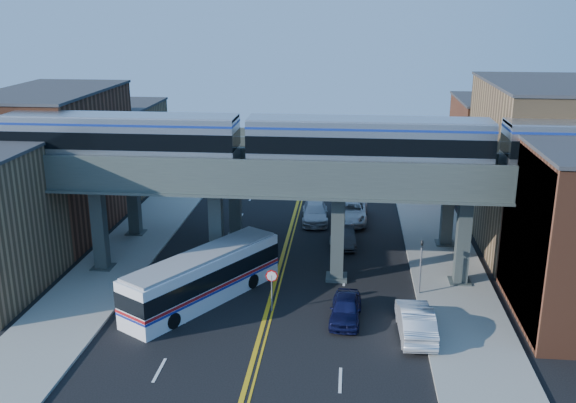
% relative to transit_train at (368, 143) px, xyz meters
% --- Properties ---
extents(ground, '(120.00, 120.00, 0.00)m').
position_rel_transit_train_xyz_m(ground, '(-5.76, -8.00, -9.23)').
color(ground, black).
rests_on(ground, ground).
extents(sidewalk_west, '(5.00, 70.00, 0.16)m').
position_rel_transit_train_xyz_m(sidewalk_west, '(-17.26, 2.00, -9.15)').
color(sidewalk_west, gray).
rests_on(sidewalk_west, ground).
extents(sidewalk_east, '(5.00, 70.00, 0.16)m').
position_rel_transit_train_xyz_m(sidewalk_east, '(5.74, 2.00, -9.15)').
color(sidewalk_east, gray).
rests_on(sidewalk_east, ground).
extents(building_west_b, '(8.00, 14.00, 11.00)m').
position_rel_transit_train_xyz_m(building_west_b, '(-24.26, 8.00, -3.73)').
color(building_west_b, brown).
rests_on(building_west_b, ground).
extents(building_west_c, '(8.00, 10.00, 8.00)m').
position_rel_transit_train_xyz_m(building_west_c, '(-24.26, 21.00, -5.23)').
color(building_west_c, olive).
rests_on(building_west_c, ground).
extents(building_east_b, '(8.00, 14.00, 12.00)m').
position_rel_transit_train_xyz_m(building_east_b, '(12.74, 8.00, -3.23)').
color(building_east_b, olive).
rests_on(building_east_b, ground).
extents(building_east_c, '(8.00, 10.00, 9.00)m').
position_rel_transit_train_xyz_m(building_east_c, '(12.74, 21.00, -4.73)').
color(building_east_c, brown).
rests_on(building_east_c, ground).
extents(mural_panel, '(0.10, 9.50, 9.50)m').
position_rel_transit_train_xyz_m(mural_panel, '(8.79, -4.00, -4.48)').
color(mural_panel, teal).
rests_on(mural_panel, ground).
extents(elevated_viaduct_near, '(52.00, 3.60, 7.40)m').
position_rel_transit_train_xyz_m(elevated_viaduct_near, '(-5.76, 0.00, -2.76)').
color(elevated_viaduct_near, '#394241').
rests_on(elevated_viaduct_near, ground).
extents(elevated_viaduct_far, '(52.00, 3.60, 7.40)m').
position_rel_transit_train_xyz_m(elevated_viaduct_far, '(-5.76, 7.00, -2.76)').
color(elevated_viaduct_far, '#394241').
rests_on(elevated_viaduct_far, ground).
extents(transit_train, '(46.42, 2.91, 3.39)m').
position_rel_transit_train_xyz_m(transit_train, '(0.00, 0.00, 0.00)').
color(transit_train, black).
rests_on(transit_train, elevated_viaduct_near).
extents(stop_sign, '(0.76, 0.09, 2.63)m').
position_rel_transit_train_xyz_m(stop_sign, '(-5.46, -5.00, -7.48)').
color(stop_sign, slate).
rests_on(stop_sign, ground).
extents(traffic_signal, '(0.15, 0.18, 4.10)m').
position_rel_transit_train_xyz_m(traffic_signal, '(3.44, -2.00, -6.93)').
color(traffic_signal, slate).
rests_on(traffic_signal, ground).
extents(transit_bus, '(8.19, 10.97, 2.93)m').
position_rel_transit_train_xyz_m(transit_bus, '(-9.77, -4.01, -7.73)').
color(transit_bus, white).
rests_on(transit_bus, ground).
extents(car_lane_a, '(1.95, 4.37, 1.46)m').
position_rel_transit_train_xyz_m(car_lane_a, '(-1.09, -5.74, -8.51)').
color(car_lane_a, '#0E1136').
rests_on(car_lane_a, ground).
extents(car_lane_b, '(2.06, 4.69, 1.50)m').
position_rel_transit_train_xyz_m(car_lane_b, '(-1.42, 6.48, -8.49)').
color(car_lane_b, '#2D2D2F').
rests_on(car_lane_b, ground).
extents(car_lane_c, '(2.86, 5.93, 1.63)m').
position_rel_transit_train_xyz_m(car_lane_c, '(-0.88, 12.16, -8.42)').
color(car_lane_c, silver).
rests_on(car_lane_c, ground).
extents(car_lane_d, '(2.44, 5.33, 1.51)m').
position_rel_transit_train_xyz_m(car_lane_d, '(-3.88, 11.75, -8.48)').
color(car_lane_d, silver).
rests_on(car_lane_d, ground).
extents(car_parked_curb, '(1.98, 5.25, 1.71)m').
position_rel_transit_train_xyz_m(car_parked_curb, '(2.74, -7.13, -8.38)').
color(car_parked_curb, silver).
rests_on(car_parked_curb, ground).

